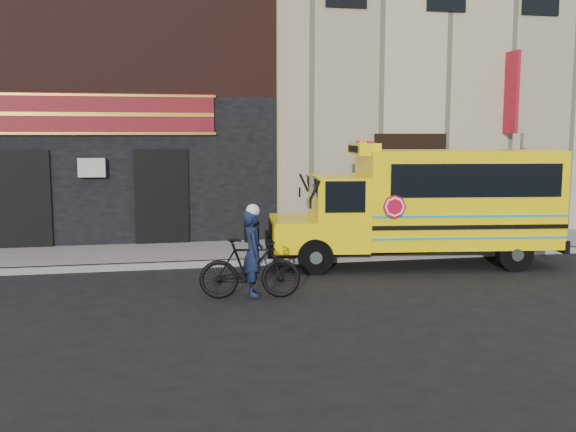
# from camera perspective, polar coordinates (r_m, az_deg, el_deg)

# --- Properties ---
(ground) EXTENTS (120.00, 120.00, 0.00)m
(ground) POSITION_cam_1_polar(r_m,az_deg,el_deg) (13.18, 3.14, -6.42)
(ground) COLOR black
(ground) RESTS_ON ground
(curb) EXTENTS (40.00, 0.20, 0.15)m
(curb) POSITION_cam_1_polar(r_m,az_deg,el_deg) (15.64, 0.80, -3.96)
(curb) COLOR gray
(curb) RESTS_ON ground
(sidewalk) EXTENTS (40.00, 3.00, 0.15)m
(sidewalk) POSITION_cam_1_polar(r_m,az_deg,el_deg) (17.09, -0.24, -3.01)
(sidewalk) COLOR #615E5B
(sidewalk) RESTS_ON ground
(building) EXTENTS (20.00, 10.70, 12.00)m
(building) POSITION_cam_1_polar(r_m,az_deg,el_deg) (23.28, -3.40, 14.64)
(building) COLOR tan
(building) RESTS_ON sidewalk
(school_bus) EXTENTS (7.11, 2.95, 2.92)m
(school_bus) POSITION_cam_1_polar(r_m,az_deg,el_deg) (15.73, 12.35, 1.22)
(school_bus) COLOR black
(school_bus) RESTS_ON ground
(sign_pole) EXTENTS (0.07, 0.28, 3.16)m
(sign_pole) POSITION_cam_1_polar(r_m,az_deg,el_deg) (17.89, 19.94, 2.40)
(sign_pole) COLOR #414843
(sign_pole) RESTS_ON ground
(bicycle) EXTENTS (1.98, 0.76, 1.16)m
(bicycle) POSITION_cam_1_polar(r_m,az_deg,el_deg) (12.27, -3.40, -4.67)
(bicycle) COLOR black
(bicycle) RESTS_ON ground
(cyclist) EXTENTS (0.41, 0.61, 1.65)m
(cyclist) POSITION_cam_1_polar(r_m,az_deg,el_deg) (12.30, -3.13, -3.49)
(cyclist) COLOR #111933
(cyclist) RESTS_ON ground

